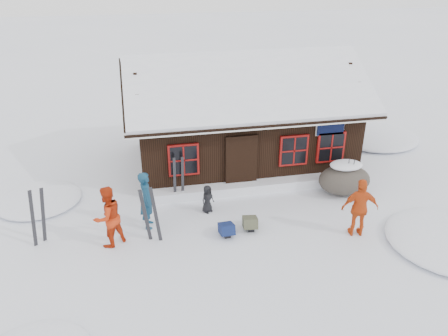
# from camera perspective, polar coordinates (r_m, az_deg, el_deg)

# --- Properties ---
(ground) EXTENTS (120.00, 120.00, 0.00)m
(ground) POSITION_cam_1_polar(r_m,az_deg,el_deg) (13.40, 0.96, -8.04)
(ground) COLOR white
(ground) RESTS_ON ground
(mountain_hut) EXTENTS (8.90, 6.09, 4.42)m
(mountain_hut) POSITION_cam_1_polar(r_m,az_deg,el_deg) (17.37, 2.21, 5.90)
(mountain_hut) COLOR black
(mountain_hut) RESTS_ON ground
(snow_drift) EXTENTS (7.60, 0.60, 0.35)m
(snow_drift) POSITION_cam_1_polar(r_m,az_deg,el_deg) (15.52, 4.54, -2.33)
(snow_drift) COLOR white
(snow_drift) RESTS_ON ground
(snow_mounds) EXTENTS (20.60, 13.20, 0.48)m
(snow_mounds) POSITION_cam_1_polar(r_m,az_deg,el_deg) (15.32, 5.46, -3.51)
(snow_mounds) COLOR white
(snow_mounds) RESTS_ON ground
(skier_teal) EXTENTS (0.48, 0.70, 1.83)m
(skier_teal) POSITION_cam_1_polar(r_m,az_deg,el_deg) (13.30, -10.05, -4.13)
(skier_teal) COLOR navy
(skier_teal) RESTS_ON ground
(skier_orange_left) EXTENTS (1.13, 1.09, 1.84)m
(skier_orange_left) POSITION_cam_1_polar(r_m,az_deg,el_deg) (12.70, -14.92, -6.18)
(skier_orange_left) COLOR #B92C0D
(skier_orange_left) RESTS_ON ground
(skier_orange_right) EXTENTS (1.13, 0.65, 1.82)m
(skier_orange_right) POSITION_cam_1_polar(r_m,az_deg,el_deg) (13.31, 17.33, -4.99)
(skier_orange_right) COLOR #D04815
(skier_orange_right) RESTS_ON ground
(skier_crouched) EXTENTS (0.55, 0.50, 0.94)m
(skier_crouched) POSITION_cam_1_polar(r_m,az_deg,el_deg) (14.06, -2.17, -4.06)
(skier_crouched) COLOR black
(skier_crouched) RESTS_ON ground
(boulder) EXTENTS (1.82, 1.37, 1.07)m
(boulder) POSITION_cam_1_polar(r_m,az_deg,el_deg) (15.72, 15.45, -1.37)
(boulder) COLOR #4D463D
(boulder) RESTS_ON ground
(ski_pair_left) EXTENTS (0.49, 0.30, 1.77)m
(ski_pair_left) POSITION_cam_1_polar(r_m,az_deg,el_deg) (13.48, -23.11, -5.96)
(ski_pair_left) COLOR black
(ski_pair_left) RESTS_ON ground
(ski_pair_mid) EXTENTS (0.58, 0.15, 1.77)m
(ski_pair_mid) POSITION_cam_1_polar(r_m,az_deg,el_deg) (12.66, -9.56, -6.15)
(ski_pair_mid) COLOR black
(ski_pair_mid) RESTS_ON ground
(ski_pair_right) EXTENTS (0.40, 0.07, 1.64)m
(ski_pair_right) POSITION_cam_1_polar(r_m,az_deg,el_deg) (14.67, -5.94, -1.53)
(ski_pair_right) COLOR black
(ski_pair_right) RESTS_ON ground
(ski_poles) EXTENTS (0.25, 0.12, 1.40)m
(ski_poles) POSITION_cam_1_polar(r_m,az_deg,el_deg) (15.57, 15.97, -1.21)
(ski_poles) COLOR black
(ski_poles) RESTS_ON ground
(backpack_blue) EXTENTS (0.44, 0.57, 0.30)m
(backpack_blue) POSITION_cam_1_polar(r_m,az_deg,el_deg) (13.07, 0.33, -8.22)
(backpack_blue) COLOR #111E4C
(backpack_blue) RESTS_ON ground
(backpack_olive) EXTENTS (0.51, 0.63, 0.31)m
(backpack_olive) POSITION_cam_1_polar(r_m,az_deg,el_deg) (13.37, 3.41, -7.37)
(backpack_olive) COLOR #474834
(backpack_olive) RESTS_ON ground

